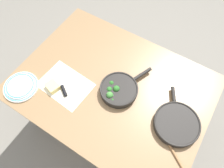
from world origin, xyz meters
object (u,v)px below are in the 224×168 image
Objects in this scene: skillet_eggs at (176,123)px; skillet_broccoli at (119,90)px; dinner_plate_stack at (21,86)px; grater_knife at (62,86)px; wooden_spoon at (173,151)px; cheese_block at (53,86)px.

skillet_broccoli is at bearing 59.51° from skillet_eggs.
skillet_broccoli reaches higher than skillet_eggs.
dinner_plate_stack is at bearing 141.42° from skillet_broccoli.
dinner_plate_stack reaches higher than grater_knife.
skillet_eggs is 1.70× the size of grater_knife.
skillet_broccoli is 1.80× the size of grater_knife.
wooden_spoon is at bearing 168.71° from skillet_eggs.
cheese_block reaches higher than grater_knife.
skillet_broccoli is 1.06× the size of skillet_eggs.
wooden_spoon is 0.83m from grater_knife.
wooden_spoon is at bearing -177.02° from cheese_block.
wooden_spoon is (-0.05, 0.16, -0.02)m from skillet_eggs.
skillet_broccoli is at bearing 14.00° from wooden_spoon.
skillet_eggs reaches higher than dinner_plate_stack.
wooden_spoon is 1.46× the size of dinner_plate_stack.
skillet_broccoli is 3.79× the size of cheese_block.
skillet_eggs is at bearing -68.49° from skillet_broccoli.
grater_knife is at bearing -140.47° from cheese_block.
grater_knife is (0.35, 0.17, -0.02)m from skillet_broccoli.
dinner_plate_stack is at bearing 31.19° from cheese_block.
dinner_plate_stack is at bearing 41.85° from wooden_spoon.
dinner_plate_stack is (0.24, 0.15, 0.00)m from grater_knife.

